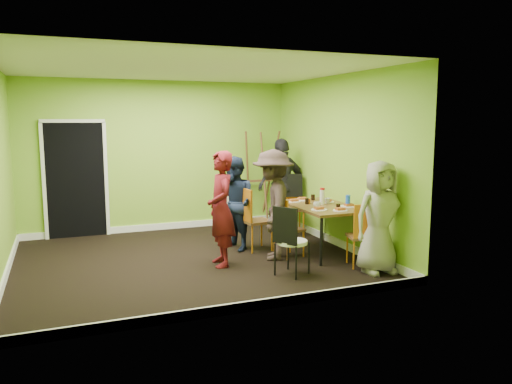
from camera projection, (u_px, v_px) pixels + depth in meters
The scene contains 28 objects.
ground at pixel (191, 260), 7.48m from camera, with size 5.00×5.00×0.00m, color black.
room_walls at pixel (187, 194), 7.36m from camera, with size 5.04×4.54×2.82m.
dining_table at pixel (322, 209), 7.84m from camera, with size 0.90×1.50×0.75m.
chair_left_far at pixel (252, 216), 7.94m from camera, with size 0.46×0.45×1.01m.
chair_left_near at pixel (285, 224), 7.54m from camera, with size 0.46×0.46×0.91m.
chair_back_end at pixel (290, 192), 9.18m from camera, with size 0.56×0.62×1.09m.
chair_front_end at pixel (364, 232), 7.01m from camera, with size 0.47×0.47×0.92m.
chair_bentwood at pixel (290, 238), 6.63m from camera, with size 0.51×0.51×0.95m.
easel at pixel (261, 178), 9.92m from camera, with size 0.75×0.70×1.87m.
plate_near_left at pixel (294, 202), 8.14m from camera, with size 0.22×0.22×0.01m, color white.
plate_near_right at pixel (319, 210), 7.39m from camera, with size 0.24×0.24×0.01m, color white.
plate_far_back at pixel (302, 200), 8.32m from camera, with size 0.26×0.26×0.01m, color white.
plate_far_front at pixel (340, 210), 7.34m from camera, with size 0.22×0.22×0.01m, color white.
plate_wall_back at pixel (327, 202), 8.11m from camera, with size 0.23×0.23×0.01m, color white.
plate_wall_front at pixel (349, 206), 7.69m from camera, with size 0.26×0.26×0.01m, color white.
thermos at pixel (322, 197), 7.90m from camera, with size 0.08×0.08×0.23m, color white.
blue_bottle at pixel (348, 201), 7.68m from camera, with size 0.07×0.07×0.18m, color blue.
orange_bottle at pixel (309, 201), 7.97m from camera, with size 0.03×0.03×0.08m, color orange.
glass_mid at pixel (307, 201), 7.92m from camera, with size 0.06×0.06×0.10m, color black.
glass_back at pixel (313, 197), 8.31m from camera, with size 0.06×0.06×0.10m, color black.
glass_front at pixel (338, 206), 7.46m from camera, with size 0.06×0.06×0.09m, color black.
cup_a at pixel (317, 205), 7.60m from camera, with size 0.11×0.11×0.09m, color white.
cup_b at pixel (327, 201), 7.98m from camera, with size 0.09×0.09×0.09m, color white.
person_standing at pixel (221, 209), 7.08m from camera, with size 0.60×0.39×1.65m, color #5D1017.
person_left_far at pixel (235, 204), 7.95m from camera, with size 0.73×0.57×1.51m, color #162038.
person_left_near at pixel (273, 205), 7.43m from camera, with size 1.06×0.61×1.65m, color #322521.
person_back_end at pixel (282, 185), 9.29m from camera, with size 1.02×0.43×1.74m, color #232227.
person_front_end at pixel (380, 217), 6.75m from camera, with size 0.75×0.49×1.54m, color gray.
Camera 1 is at (-1.77, -7.10, 2.07)m, focal length 35.00 mm.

